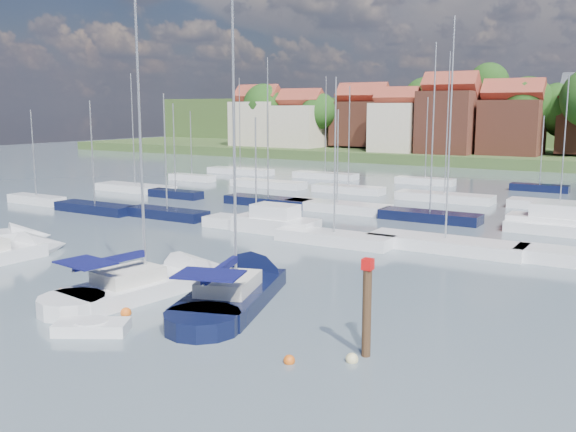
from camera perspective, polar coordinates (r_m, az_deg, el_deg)
The scene contains 13 objects.
ground at distance 66.51m, azimuth 12.07°, elevation 0.95°, with size 260.00×260.00×0.00m, color #414D58.
sailboat_left at distance 45.69m, azimuth -23.77°, elevation -3.12°, with size 3.23×10.72×14.48m.
sailboat_centre at distance 35.87m, azimuth -11.21°, elevation -5.83°, with size 4.96×12.62×16.65m.
sailboat_navy at distance 34.46m, azimuth -3.97°, elevation -6.31°, with size 7.35×13.69×18.27m.
tender at distance 29.85m, azimuth -17.05°, elevation -9.44°, with size 3.46×2.85×0.68m.
timber_piling at distance 26.03m, azimuth 6.98°, elevation -10.24°, with size 0.40×0.40×6.24m.
buoy_c at distance 36.38m, azimuth -19.50°, elevation -6.57°, with size 0.46×0.46×0.46m, color #D85914.
buoy_d at distance 29.89m, azimuth -16.88°, elevation -9.94°, with size 0.46×0.46×0.46m, color beige.
buoy_e at distance 35.33m, azimuth -2.64°, elevation -6.48°, with size 0.54×0.54×0.54m, color #D85914.
buoy_f at distance 25.78m, azimuth 5.70°, elevation -12.76°, with size 0.50×0.50×0.50m, color beige.
buoy_g at distance 25.54m, azimuth 0.11°, elevation -12.94°, with size 0.46×0.46×0.46m, color #D85914.
buoy_h at distance 31.99m, azimuth -14.20°, elevation -8.51°, with size 0.53×0.53×0.53m, color #D85914.
marina_field at distance 61.30m, azimuth 12.27°, elevation 0.62°, with size 79.62×41.41×15.93m.
Camera 1 is at (21.47, -22.18, 9.80)m, focal length 40.00 mm.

